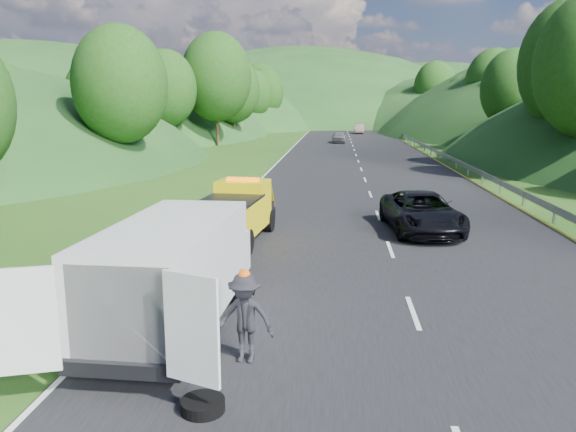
# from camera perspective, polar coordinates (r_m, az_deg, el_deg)

# --- Properties ---
(ground) EXTENTS (320.00, 320.00, 0.00)m
(ground) POSITION_cam_1_polar(r_m,az_deg,el_deg) (15.90, 0.77, -6.91)
(ground) COLOR #38661E
(ground) RESTS_ON ground
(road_surface) EXTENTS (14.00, 200.00, 0.02)m
(road_surface) POSITION_cam_1_polar(r_m,az_deg,el_deg) (55.31, 6.93, 6.16)
(road_surface) COLOR black
(road_surface) RESTS_ON ground
(guardrail) EXTENTS (0.06, 140.00, 1.52)m
(guardrail) POSITION_cam_1_polar(r_m,az_deg,el_deg) (68.36, 12.75, 6.95)
(guardrail) COLOR gray
(guardrail) RESTS_ON ground
(tree_line_left) EXTENTS (14.00, 140.00, 14.00)m
(tree_line_left) POSITION_cam_1_polar(r_m,az_deg,el_deg) (77.85, -10.12, 7.56)
(tree_line_left) COLOR #275519
(tree_line_left) RESTS_ON ground
(tree_line_right) EXTENTS (14.00, 140.00, 14.00)m
(tree_line_right) POSITION_cam_1_polar(r_m,az_deg,el_deg) (78.35, 21.32, 6.99)
(tree_line_right) COLOR #275519
(tree_line_right) RESTS_ON ground
(hills_backdrop) EXTENTS (201.00, 288.60, 44.00)m
(hills_backdrop) POSITION_cam_1_polar(r_m,az_deg,el_deg) (149.93, 7.09, 9.42)
(hills_backdrop) COLOR #2D5B23
(hills_backdrop) RESTS_ON ground
(tow_truck) EXTENTS (2.40, 5.36, 2.24)m
(tow_truck) POSITION_cam_1_polar(r_m,az_deg,el_deg) (20.56, -5.26, 0.42)
(tow_truck) COLOR black
(tow_truck) RESTS_ON ground
(white_van) EXTENTS (3.81, 7.04, 2.47)m
(white_van) POSITION_cam_1_polar(r_m,az_deg,el_deg) (12.75, -11.47, -5.23)
(white_van) COLOR black
(white_van) RESTS_ON ground
(woman) EXTENTS (0.73, 0.82, 1.85)m
(woman) POSITION_cam_1_polar(r_m,az_deg,el_deg) (17.03, -13.40, -5.98)
(woman) COLOR silver
(woman) RESTS_ON ground
(child) EXTENTS (0.51, 0.45, 0.89)m
(child) POSITION_cam_1_polar(r_m,az_deg,el_deg) (15.73, -6.55, -7.19)
(child) COLOR tan
(child) RESTS_ON ground
(worker) EXTENTS (1.23, 0.81, 1.79)m
(worker) POSITION_cam_1_polar(r_m,az_deg,el_deg) (11.44, -4.32, -14.55)
(worker) COLOR black
(worker) RESTS_ON ground
(suitcase) EXTENTS (0.37, 0.22, 0.57)m
(suitcase) POSITION_cam_1_polar(r_m,az_deg,el_deg) (17.98, -13.46, -4.11)
(suitcase) COLOR #5A5744
(suitcase) RESTS_ON ground
(spare_tire) EXTENTS (0.74, 0.74, 0.20)m
(spare_tire) POSITION_cam_1_polar(r_m,az_deg,el_deg) (9.89, -8.63, -19.08)
(spare_tire) COLOR black
(spare_tire) RESTS_ON ground
(passing_suv) EXTENTS (3.07, 5.72, 1.53)m
(passing_suv) POSITION_cam_1_polar(r_m,az_deg,el_deg) (22.82, 13.34, -1.55)
(passing_suv) COLOR black
(passing_suv) RESTS_ON ground
(dist_car_a) EXTENTS (1.69, 4.20, 1.43)m
(dist_car_a) POSITION_cam_1_polar(r_m,az_deg,el_deg) (72.31, 5.17, 7.41)
(dist_car_a) COLOR #4E4F53
(dist_car_a) RESTS_ON ground
(dist_car_b) EXTENTS (1.54, 4.43, 1.46)m
(dist_car_b) POSITION_cam_1_polar(r_m,az_deg,el_deg) (94.71, 7.21, 8.31)
(dist_car_b) COLOR brown
(dist_car_b) RESTS_ON ground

